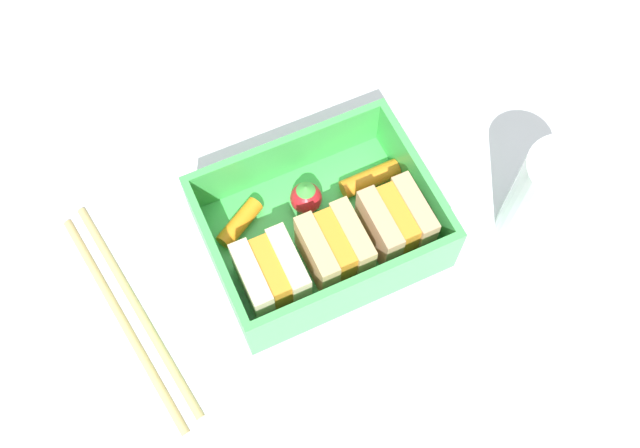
{
  "coord_description": "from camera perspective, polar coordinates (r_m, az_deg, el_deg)",
  "views": [
    {
      "loc": [
        10.24,
        22.15,
        52.96
      ],
      "look_at": [
        0.0,
        0.0,
        2.7
      ],
      "focal_mm": 40.0,
      "sensor_mm": 36.0,
      "label": 1
    }
  ],
  "objects": [
    {
      "name": "drinking_glass",
      "position": [
        0.57,
        17.69,
        1.79
      ],
      "size": [
        5.69,
        5.69,
        9.99
      ],
      "primitive_type": "cylinder",
      "color": "white",
      "rests_on": "ground_plane"
    },
    {
      "name": "ground_plane",
      "position": [
        0.59,
        0.0,
        -1.56
      ],
      "size": [
        120.0,
        120.0,
        2.0
      ],
      "primitive_type": "cube",
      "color": "white"
    },
    {
      "name": "sandwich_center_left",
      "position": [
        0.54,
        1.16,
        -1.93
      ],
      "size": [
        4.42,
        5.25,
        4.47
      ],
      "color": "tan",
      "rests_on": "bento_tray"
    },
    {
      "name": "carrot_stick_far_left",
      "position": [
        0.59,
        4.02,
        3.64
      ],
      "size": [
        5.03,
        1.63,
        1.56
      ],
      "primitive_type": "cylinder",
      "rotation": [
        1.57,
        0.0,
        1.59
      ],
      "color": "orange",
      "rests_on": "bento_tray"
    },
    {
      "name": "sandwich_center",
      "position": [
        0.53,
        -3.93,
        -4.08
      ],
      "size": [
        4.42,
        5.25,
        4.47
      ],
      "color": "beige",
      "rests_on": "bento_tray"
    },
    {
      "name": "strawberry_far_left",
      "position": [
        0.57,
        -1.18,
        2.12
      ],
      "size": [
        2.58,
        2.58,
        3.18
      ],
      "color": "red",
      "rests_on": "bento_tray"
    },
    {
      "name": "bento_rim",
      "position": [
        0.55,
        0.0,
        0.37
      ],
      "size": [
        17.53,
        13.46,
        4.63
      ],
      "color": "#46B955",
      "rests_on": "bento_tray"
    },
    {
      "name": "carrot_stick_left",
      "position": [
        0.57,
        -6.45,
        0.09
      ],
      "size": [
        4.48,
        3.4,
        1.39
      ],
      "primitive_type": "cylinder",
      "rotation": [
        1.57,
        0.0,
        2.1
      ],
      "color": "orange",
      "rests_on": "bento_tray"
    },
    {
      "name": "bento_tray",
      "position": [
        0.58,
        0.0,
        -0.91
      ],
      "size": [
        17.53,
        13.46,
        1.2
      ],
      "primitive_type": "cube",
      "color": "#46B955",
      "rests_on": "ground_plane"
    },
    {
      "name": "sandwich_left",
      "position": [
        0.55,
        6.07,
        0.16
      ],
      "size": [
        4.42,
        5.25,
        4.47
      ],
      "color": "tan",
      "rests_on": "bento_tray"
    },
    {
      "name": "chopstick_pair",
      "position": [
        0.58,
        -15.09,
        -6.69
      ],
      "size": [
        5.1,
        20.5,
        0.7
      ],
      "color": "tan",
      "rests_on": "ground_plane"
    }
  ]
}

